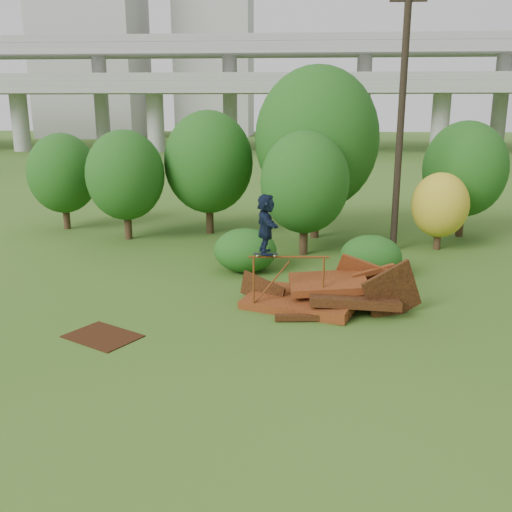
# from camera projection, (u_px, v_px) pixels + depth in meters

# --- Properties ---
(ground) EXTENTS (240.00, 240.00, 0.00)m
(ground) POSITION_uv_depth(u_px,v_px,m) (280.00, 333.00, 15.24)
(ground) COLOR #2D5116
(ground) RESTS_ON ground
(scrap_pile) EXTENTS (5.49, 3.05, 2.01)m
(scrap_pile) POSITION_uv_depth(u_px,v_px,m) (325.00, 296.00, 17.10)
(scrap_pile) COLOR #42150B
(scrap_pile) RESTS_ON ground
(grind_rail) EXTENTS (2.33, 0.20, 1.70)m
(grind_rail) POSITION_uv_depth(u_px,v_px,m) (289.00, 272.00, 16.55)
(grind_rail) COLOR brown
(grind_rail) RESTS_ON ground
(skateboard) EXTENTS (0.71, 0.23, 0.07)m
(skateboard) POSITION_uv_depth(u_px,v_px,m) (266.00, 254.00, 16.42)
(skateboard) COLOR black
(skateboard) RESTS_ON grind_rail
(skater) EXTENTS (0.77, 1.67, 1.73)m
(skater) POSITION_uv_depth(u_px,v_px,m) (266.00, 224.00, 16.19)
(skater) COLOR black
(skater) RESTS_ON skateboard
(flat_plate) EXTENTS (2.24, 2.05, 0.03)m
(flat_plate) POSITION_uv_depth(u_px,v_px,m) (103.00, 336.00, 15.01)
(flat_plate) COLOR black
(flat_plate) RESTS_ON ground
(tree_0) EXTENTS (3.47, 3.47, 4.90)m
(tree_0) POSITION_uv_depth(u_px,v_px,m) (125.00, 175.00, 25.27)
(tree_0) COLOR black
(tree_0) RESTS_ON ground
(tree_1) EXTENTS (4.11, 4.11, 5.71)m
(tree_1) POSITION_uv_depth(u_px,v_px,m) (209.00, 162.00, 26.37)
(tree_1) COLOR black
(tree_1) RESTS_ON ground
(tree_2) EXTENTS (3.54, 3.54, 4.98)m
(tree_2) POSITION_uv_depth(u_px,v_px,m) (305.00, 182.00, 22.56)
(tree_2) COLOR black
(tree_2) RESTS_ON ground
(tree_3) EXTENTS (5.50, 5.50, 7.63)m
(tree_3) POSITION_uv_depth(u_px,v_px,m) (317.00, 139.00, 25.19)
(tree_3) COLOR black
(tree_3) RESTS_ON ground
(tree_4) EXTENTS (2.35, 2.35, 3.25)m
(tree_4) POSITION_uv_depth(u_px,v_px,m) (440.00, 205.00, 23.66)
(tree_4) COLOR black
(tree_4) RESTS_ON ground
(tree_5) EXTENTS (3.75, 3.75, 5.27)m
(tree_5) POSITION_uv_depth(u_px,v_px,m) (465.00, 169.00, 25.74)
(tree_5) COLOR black
(tree_5) RESTS_ON ground
(tree_6) EXTENTS (3.32, 3.32, 4.64)m
(tree_6) POSITION_uv_depth(u_px,v_px,m) (63.00, 173.00, 27.42)
(tree_6) COLOR black
(tree_6) RESTS_ON ground
(shrub_left) EXTENTS (2.29, 2.12, 1.59)m
(shrub_left) POSITION_uv_depth(u_px,v_px,m) (245.00, 250.00, 20.74)
(shrub_left) COLOR #144813
(shrub_left) RESTS_ON ground
(shrub_right) EXTENTS (2.16, 1.98, 1.53)m
(shrub_right) POSITION_uv_depth(u_px,v_px,m) (371.00, 257.00, 19.93)
(shrub_right) COLOR #144813
(shrub_right) RESTS_ON ground
(utility_pole) EXTENTS (1.40, 0.28, 10.57)m
(utility_pole) POSITION_uv_depth(u_px,v_px,m) (401.00, 119.00, 22.57)
(utility_pole) COLOR black
(utility_pole) RESTS_ON ground
(freeway_overpass) EXTENTS (160.00, 15.00, 13.70)m
(freeway_overpass) POSITION_uv_depth(u_px,v_px,m) (296.00, 70.00, 73.24)
(freeway_overpass) COLOR gray
(freeway_overpass) RESTS_ON ground
(building_left) EXTENTS (18.00, 16.00, 35.00)m
(building_left) POSITION_uv_depth(u_px,v_px,m) (91.00, 40.00, 104.98)
(building_left) COLOR #9E9E99
(building_left) RESTS_ON ground
(building_right) EXTENTS (14.00, 14.00, 28.00)m
(building_right) POSITION_uv_depth(u_px,v_px,m) (215.00, 62.00, 111.09)
(building_right) COLOR #9E9E99
(building_right) RESTS_ON ground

